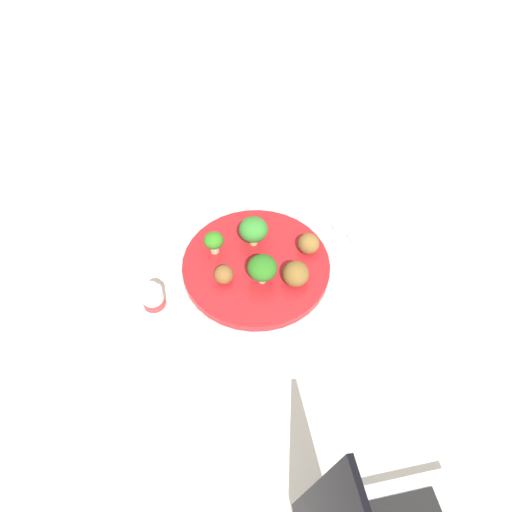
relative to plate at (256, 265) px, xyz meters
The scene contains 12 objects.
ground_plane 0.01m from the plate, ahead, with size 4.00×4.00×0.00m, color silver.
plate is the anchor object (origin of this frame).
broccoli_floret_center 0.06m from the plate, 74.62° to the left, with size 0.05×0.05×0.06m.
broccoli_floret_far_rim 0.07m from the plate, 114.79° to the right, with size 0.05×0.05×0.06m.
broccoli_floret_front_right 0.09m from the plate, 50.21° to the right, with size 0.04×0.04×0.05m.
meatball_near_rim 0.08m from the plate, ahead, with size 0.04×0.04×0.04m, color brown.
meatball_back_left 0.11m from the plate, 166.20° to the left, with size 0.04×0.04×0.04m, color brown.
meatball_back_right 0.09m from the plate, 117.68° to the left, with size 0.05×0.05×0.05m, color brown.
napkin 0.26m from the plate, behind, with size 0.17×0.12×0.01m, color white.
fork 0.25m from the plate, behind, with size 0.12×0.02×0.01m.
knife 0.25m from the plate, behind, with size 0.15×0.03×0.01m.
yogurt_bottle 0.20m from the plate, ahead, with size 0.04×0.04×0.07m.
Camera 1 is at (0.28, 0.47, 0.71)m, focal length 32.63 mm.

